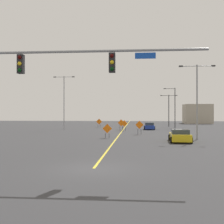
{
  "coord_description": "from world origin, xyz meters",
  "views": [
    {
      "loc": [
        2.26,
        -15.14,
        2.99
      ],
      "look_at": [
        -1.1,
        25.11,
        3.16
      ],
      "focal_mm": 45.37,
      "sensor_mm": 36.0,
      "label": 1
    }
  ],
  "objects_px": {
    "street_lamp_far_right": "(174,106)",
    "construction_sign_right_shoulder": "(99,122)",
    "construction_sign_right_lane": "(139,126)",
    "construction_sign_median_near": "(121,123)",
    "street_lamp_mid_right": "(169,107)",
    "car_yellow_approaching": "(180,136)",
    "construction_sign_left_shoulder": "(107,129)",
    "construction_sign_left_lane": "(124,124)",
    "street_lamp_mid_left": "(197,95)",
    "street_lamp_far_left": "(64,98)",
    "car_blue_passing": "(149,126)",
    "traffic_signal_assembly": "(25,73)"
  },
  "relations": [
    {
      "from": "street_lamp_far_left",
      "to": "car_blue_passing",
      "type": "xyz_separation_m",
      "value": [
        15.57,
        1.52,
        -5.07
      ]
    },
    {
      "from": "street_lamp_mid_left",
      "to": "car_blue_passing",
      "type": "relative_size",
      "value": 2.08
    },
    {
      "from": "construction_sign_left_lane",
      "to": "street_lamp_far_left",
      "type": "bearing_deg",
      "value": 165.4
    },
    {
      "from": "traffic_signal_assembly",
      "to": "construction_sign_right_lane",
      "type": "distance_m",
      "value": 26.02
    },
    {
      "from": "construction_sign_left_lane",
      "to": "construction_sign_right_lane",
      "type": "bearing_deg",
      "value": -72.68
    },
    {
      "from": "street_lamp_far_right",
      "to": "street_lamp_mid_left",
      "type": "bearing_deg",
      "value": -92.04
    },
    {
      "from": "traffic_signal_assembly",
      "to": "street_lamp_mid_right",
      "type": "relative_size",
      "value": 2.16
    },
    {
      "from": "street_lamp_mid_right",
      "to": "construction_sign_left_shoulder",
      "type": "xyz_separation_m",
      "value": [
        -10.82,
        -30.11,
        -3.24
      ]
    },
    {
      "from": "street_lamp_far_right",
      "to": "construction_sign_right_lane",
      "type": "xyz_separation_m",
      "value": [
        -7.34,
        -18.93,
        -3.34
      ]
    },
    {
      "from": "street_lamp_mid_left",
      "to": "construction_sign_right_shoulder",
      "type": "relative_size",
      "value": 4.63
    },
    {
      "from": "street_lamp_far_right",
      "to": "construction_sign_left_lane",
      "type": "height_order",
      "value": "street_lamp_far_right"
    },
    {
      "from": "construction_sign_left_shoulder",
      "to": "street_lamp_mid_left",
      "type": "bearing_deg",
      "value": -6.63
    },
    {
      "from": "street_lamp_mid_left",
      "to": "street_lamp_mid_right",
      "type": "xyz_separation_m",
      "value": [
        0.47,
        31.32,
        -0.75
      ]
    },
    {
      "from": "street_lamp_mid_right",
      "to": "car_yellow_approaching",
      "type": "distance_m",
      "value": 34.3
    },
    {
      "from": "street_lamp_mid_right",
      "to": "construction_sign_right_lane",
      "type": "bearing_deg",
      "value": -105.93
    },
    {
      "from": "construction_sign_right_lane",
      "to": "construction_sign_median_near",
      "type": "height_order",
      "value": "construction_sign_right_lane"
    },
    {
      "from": "street_lamp_mid_left",
      "to": "construction_sign_left_shoulder",
      "type": "height_order",
      "value": "street_lamp_mid_left"
    },
    {
      "from": "construction_sign_median_near",
      "to": "street_lamp_mid_left",
      "type": "bearing_deg",
      "value": -61.83
    },
    {
      "from": "construction_sign_left_shoulder",
      "to": "construction_sign_right_lane",
      "type": "bearing_deg",
      "value": 56.8
    },
    {
      "from": "construction_sign_right_lane",
      "to": "construction_sign_median_near",
      "type": "distance_m",
      "value": 10.99
    },
    {
      "from": "construction_sign_right_shoulder",
      "to": "construction_sign_median_near",
      "type": "height_order",
      "value": "construction_sign_median_near"
    },
    {
      "from": "construction_sign_left_lane",
      "to": "street_lamp_far_right",
      "type": "bearing_deg",
      "value": 48.44
    },
    {
      "from": "construction_sign_right_shoulder",
      "to": "construction_sign_right_lane",
      "type": "bearing_deg",
      "value": -66.8
    },
    {
      "from": "construction_sign_left_shoulder",
      "to": "construction_sign_right_shoulder",
      "type": "distance_m",
      "value": 25.53
    },
    {
      "from": "construction_sign_median_near",
      "to": "car_yellow_approaching",
      "type": "xyz_separation_m",
      "value": [
        7.19,
        -20.46,
        -0.57
      ]
    },
    {
      "from": "car_yellow_approaching",
      "to": "street_lamp_far_left",
      "type": "bearing_deg",
      "value": 130.5
    },
    {
      "from": "construction_sign_left_lane",
      "to": "construction_sign_median_near",
      "type": "xyz_separation_m",
      "value": [
        -0.66,
        2.66,
        0.05
      ]
    },
    {
      "from": "traffic_signal_assembly",
      "to": "car_yellow_approaching",
      "type": "height_order",
      "value": "traffic_signal_assembly"
    },
    {
      "from": "construction_sign_left_lane",
      "to": "street_lamp_mid_left",
      "type": "bearing_deg",
      "value": -59.62
    },
    {
      "from": "street_lamp_mid_left",
      "to": "street_lamp_far_right",
      "type": "bearing_deg",
      "value": 87.96
    },
    {
      "from": "street_lamp_mid_left",
      "to": "construction_sign_median_near",
      "type": "relative_size",
      "value": 4.45
    },
    {
      "from": "car_yellow_approaching",
      "to": "car_blue_passing",
      "type": "distance_m",
      "value": 22.31
    },
    {
      "from": "street_lamp_mid_right",
      "to": "construction_sign_right_lane",
      "type": "distance_m",
      "value": 25.23
    },
    {
      "from": "street_lamp_far_left",
      "to": "construction_sign_left_shoulder",
      "type": "xyz_separation_m",
      "value": [
        9.64,
        -16.82,
        -4.64
      ]
    },
    {
      "from": "street_lamp_far_right",
      "to": "construction_sign_right_shoulder",
      "type": "bearing_deg",
      "value": 179.25
    },
    {
      "from": "construction_sign_median_near",
      "to": "construction_sign_left_lane",
      "type": "bearing_deg",
      "value": -76.12
    },
    {
      "from": "street_lamp_mid_left",
      "to": "construction_sign_median_near",
      "type": "bearing_deg",
      "value": 118.17
    },
    {
      "from": "traffic_signal_assembly",
      "to": "construction_sign_left_lane",
      "type": "xyz_separation_m",
      "value": [
        4.18,
        32.72,
        -4.07
      ]
    },
    {
      "from": "construction_sign_left_lane",
      "to": "traffic_signal_assembly",
      "type": "bearing_deg",
      "value": -97.28
    },
    {
      "from": "car_yellow_approaching",
      "to": "construction_sign_right_shoulder",
      "type": "bearing_deg",
      "value": 112.91
    },
    {
      "from": "street_lamp_far_left",
      "to": "car_yellow_approaching",
      "type": "distance_m",
      "value": 27.68
    },
    {
      "from": "construction_sign_left_shoulder",
      "to": "car_blue_passing",
      "type": "xyz_separation_m",
      "value": [
        5.93,
        18.34,
        -0.43
      ]
    },
    {
      "from": "street_lamp_mid_right",
      "to": "construction_sign_median_near",
      "type": "height_order",
      "value": "street_lamp_mid_right"
    },
    {
      "from": "construction_sign_right_shoulder",
      "to": "construction_sign_left_lane",
      "type": "height_order",
      "value": "construction_sign_right_shoulder"
    },
    {
      "from": "construction_sign_left_lane",
      "to": "car_blue_passing",
      "type": "height_order",
      "value": "construction_sign_left_lane"
    },
    {
      "from": "street_lamp_mid_right",
      "to": "street_lamp_far_right",
      "type": "xyz_separation_m",
      "value": [
        0.47,
        -5.15,
        0.27
      ]
    },
    {
      "from": "construction_sign_right_lane",
      "to": "street_lamp_mid_right",
      "type": "bearing_deg",
      "value": 74.07
    },
    {
      "from": "street_lamp_far_right",
      "to": "street_lamp_mid_right",
      "type": "bearing_deg",
      "value": 95.2
    },
    {
      "from": "street_lamp_mid_left",
      "to": "street_lamp_far_left",
      "type": "distance_m",
      "value": 26.93
    },
    {
      "from": "construction_sign_median_near",
      "to": "car_yellow_approaching",
      "type": "height_order",
      "value": "construction_sign_median_near"
    }
  ]
}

